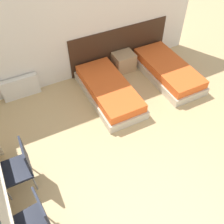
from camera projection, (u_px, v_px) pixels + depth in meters
wall_back at (69, 24)px, 5.09m from camera, size 6.14×0.05×2.70m
headboard_panel at (119, 47)px, 6.05m from camera, size 2.55×0.03×1.00m
bed_near_window at (109, 91)px, 5.44m from camera, size 0.89×1.91×0.38m
bed_near_door at (168, 71)px, 5.92m from camera, size 0.89×1.91×0.38m
nightstand at (124, 62)px, 6.11m from camera, size 0.50×0.42×0.44m
radiator at (20, 88)px, 5.42m from camera, size 0.80×0.12×0.50m
chair_near_laptop at (19, 166)px, 3.82m from camera, size 0.49×0.49×0.92m
chair_near_notebook at (34, 220)px, 3.27m from camera, size 0.52×0.52×0.92m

